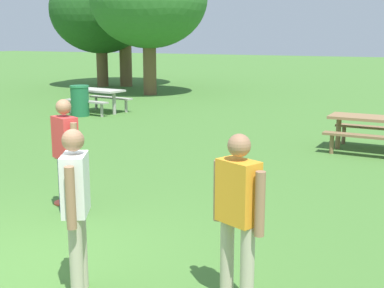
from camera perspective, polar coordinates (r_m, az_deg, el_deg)
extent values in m
plane|color=#447530|center=(6.18, -18.70, -12.44)|extent=(120.00, 120.00, 0.00)
cylinder|color=#1E234C|center=(7.57, -14.02, -4.36)|extent=(0.13, 0.13, 0.82)
cylinder|color=#1E234C|center=(7.35, -13.10, -4.81)|extent=(0.13, 0.13, 0.82)
cube|color=#D83838|center=(7.29, -13.84, 0.70)|extent=(0.44, 0.35, 0.58)
sphere|color=#9E7051|center=(7.23, -14.00, 4.01)|extent=(0.21, 0.21, 0.21)
cylinder|color=#9E7051|center=(7.53, -14.72, 0.61)|extent=(0.09, 0.09, 0.58)
cylinder|color=#9E7051|center=(7.08, -12.86, -0.01)|extent=(0.09, 0.09, 0.58)
cylinder|color=#B7AD93|center=(4.84, 6.11, -13.55)|extent=(0.13, 0.13, 0.82)
cylinder|color=#B7AD93|center=(5.00, 3.89, -12.63)|extent=(0.13, 0.13, 0.82)
cube|color=orange|center=(4.67, 5.13, -5.27)|extent=(0.44, 0.35, 0.58)
sphere|color=#9E7051|center=(4.56, 5.23, -0.16)|extent=(0.21, 0.21, 0.21)
cylinder|color=#9E7051|center=(4.51, 7.50, -6.59)|extent=(0.09, 0.09, 0.58)
cylinder|color=#9E7051|center=(4.86, 2.91, -5.16)|extent=(0.09, 0.09, 0.58)
cylinder|color=#B7AD93|center=(5.35, -12.19, -11.21)|extent=(0.13, 0.13, 0.82)
cylinder|color=#B7AD93|center=(5.11, -12.65, -12.34)|extent=(0.13, 0.13, 0.82)
cube|color=white|center=(4.99, -12.77, -4.37)|extent=(0.38, 0.44, 0.58)
sphere|color=#9E7051|center=(4.89, -13.00, 0.41)|extent=(0.21, 0.21, 0.21)
cylinder|color=#9E7051|center=(5.25, -12.29, -4.11)|extent=(0.09, 0.09, 0.58)
cylinder|color=#9E7051|center=(4.76, -13.26, -5.83)|extent=(0.09, 0.09, 0.58)
cylinder|color=#E04733|center=(8.08, -13.97, -6.27)|extent=(0.28, 0.28, 0.03)
cube|color=olive|center=(11.77, 19.10, 2.73)|extent=(1.73, 0.82, 0.06)
cube|color=olive|center=(11.26, 18.50, 0.82)|extent=(1.71, 0.32, 0.05)
cube|color=olive|center=(12.38, 19.45, 1.72)|extent=(1.71, 0.32, 0.05)
cylinder|color=olive|center=(11.96, 15.84, 1.19)|extent=(0.11, 0.11, 0.71)
cylinder|color=olive|center=(11.43, 15.16, -0.01)|extent=(0.09, 0.09, 0.41)
cylinder|color=olive|center=(12.54, 16.40, 0.96)|extent=(0.09, 0.09, 0.41)
cube|color=#B2ADA3|center=(17.09, -10.30, 5.86)|extent=(1.78, 0.95, 0.06)
cube|color=#A49F96|center=(16.71, -11.63, 4.63)|extent=(1.72, 0.46, 0.05)
cube|color=#A49F96|center=(17.54, -8.97, 5.07)|extent=(1.72, 0.46, 0.05)
cylinder|color=#A49F96|center=(17.59, -11.84, 4.70)|extent=(0.11, 0.11, 0.71)
cylinder|color=#A49F96|center=(17.21, -13.17, 3.99)|extent=(0.09, 0.09, 0.41)
cylinder|color=#A49F96|center=(18.02, -10.52, 4.45)|extent=(0.09, 0.09, 0.41)
cylinder|color=#A49F96|center=(16.69, -8.59, 4.44)|extent=(0.11, 0.11, 0.71)
cylinder|color=#A49F96|center=(16.28, -9.92, 3.69)|extent=(0.09, 0.09, 0.41)
cylinder|color=#A49F96|center=(17.14, -7.29, 4.18)|extent=(0.09, 0.09, 0.41)
cylinder|color=#1E663D|center=(16.57, -12.26, 4.58)|extent=(0.56, 0.56, 0.90)
cylinder|color=#287A4B|center=(16.52, -12.34, 6.24)|extent=(0.59, 0.59, 0.06)
cylinder|color=brown|center=(26.09, -9.88, 8.84)|extent=(0.55, 0.55, 2.34)
ellipsoid|color=#21511E|center=(26.08, -10.09, 14.33)|extent=(4.84, 4.84, 4.11)
cylinder|color=brown|center=(25.96, -7.36, 10.51)|extent=(0.60, 0.60, 3.79)
cylinder|color=brown|center=(22.11, -4.69, 8.89)|extent=(0.55, 0.55, 2.67)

